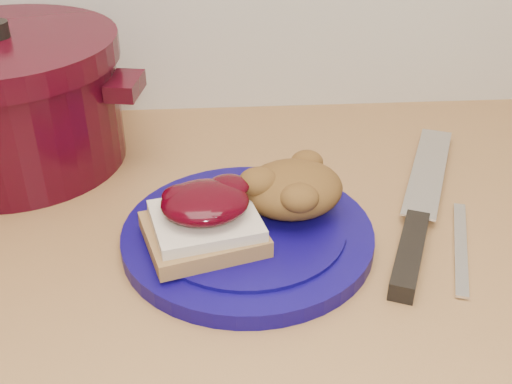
{
  "coord_description": "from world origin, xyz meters",
  "views": [
    {
      "loc": [
        -0.02,
        0.92,
        1.3
      ],
      "look_at": [
        0.01,
        1.48,
        0.95
      ],
      "focal_mm": 45.0,
      "sensor_mm": 36.0,
      "label": 1
    }
  ],
  "objects": [
    {
      "name": "butter_knife",
      "position": [
        0.22,
        1.43,
        0.9
      ],
      "size": [
        0.06,
        0.16,
        0.0
      ],
      "primitive_type": "cube",
      "rotation": [
        0.0,
        0.0,
        1.26
      ],
      "color": "silver",
      "rests_on": "wood_countertop"
    },
    {
      "name": "dutch_oven",
      "position": [
        -0.28,
        1.66,
        0.98
      ],
      "size": [
        0.34,
        0.32,
        0.18
      ],
      "rotation": [
        0.0,
        0.0,
        -0.17
      ],
      "color": "#33050F",
      "rests_on": "wood_countertop"
    },
    {
      "name": "plate",
      "position": [
        0.0,
        1.46,
        0.91
      ],
      "size": [
        0.3,
        0.3,
        0.02
      ],
      "primitive_type": "cylinder",
      "rotation": [
        0.0,
        0.0,
        0.18
      ],
      "color": "#0C0551",
      "rests_on": "wood_countertop"
    },
    {
      "name": "stuffing_mound",
      "position": [
        0.05,
        1.48,
        0.95
      ],
      "size": [
        0.12,
        0.11,
        0.05
      ],
      "primitive_type": "ellipsoid",
      "rotation": [
        0.0,
        0.0,
        0.18
      ],
      "color": "brown",
      "rests_on": "plate"
    },
    {
      "name": "sandwich",
      "position": [
        -0.04,
        1.44,
        0.95
      ],
      "size": [
        0.13,
        0.12,
        0.06
      ],
      "rotation": [
        0.0,
        0.0,
        0.18
      ],
      "color": "olive",
      "rests_on": "plate"
    },
    {
      "name": "chef_knife",
      "position": [
        0.18,
        1.46,
        0.91
      ],
      "size": [
        0.16,
        0.33,
        0.02
      ],
      "rotation": [
        0.0,
        0.0,
        1.18
      ],
      "color": "black",
      "rests_on": "wood_countertop"
    },
    {
      "name": "pepper_grinder",
      "position": [
        -0.3,
        1.72,
        0.97
      ],
      "size": [
        0.07,
        0.07,
        0.14
      ],
      "rotation": [
        0.0,
        0.0,
        -0.11
      ],
      "color": "black",
      "rests_on": "wood_countertop"
    }
  ]
}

